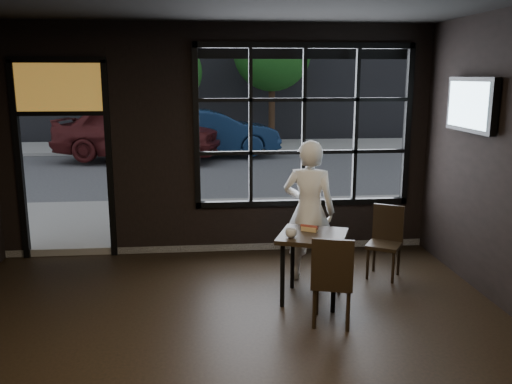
{
  "coord_description": "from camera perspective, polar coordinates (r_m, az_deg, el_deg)",
  "views": [
    {
      "loc": [
        -0.2,
        -4.02,
        2.5
      ],
      "look_at": [
        0.4,
        2.2,
        1.15
      ],
      "focal_mm": 38.0,
      "sensor_mm": 36.0,
      "label": 1
    }
  ],
  "objects": [
    {
      "name": "tv",
      "position": [
        6.9,
        21.72,
        8.53
      ],
      "size": [
        0.12,
        1.09,
        0.64
      ],
      "primitive_type": "cube",
      "color": "black",
      "rests_on": "wall_right"
    },
    {
      "name": "street_asphalt",
      "position": [
        28.13,
        -5.13,
        6.99
      ],
      "size": [
        60.0,
        41.0,
        0.04
      ],
      "primitive_type": "cube",
      "color": "#545456",
      "rests_on": "ground"
    },
    {
      "name": "tree_left",
      "position": [
        18.57,
        -9.1,
        12.35
      ],
      "size": [
        2.17,
        2.17,
        3.7
      ],
      "color": "#332114",
      "rests_on": "street_asphalt"
    },
    {
      "name": "tree_right",
      "position": [
        19.55,
        1.71,
        14.49
      ],
      "size": [
        2.74,
        2.74,
        4.67
      ],
      "color": "#332114",
      "rests_on": "street_asphalt"
    },
    {
      "name": "chair_window",
      "position": [
        6.98,
        13.34,
        -5.23
      ],
      "size": [
        0.54,
        0.54,
        0.9
      ],
      "primitive_type": "cube",
      "rotation": [
        0.0,
        0.0,
        -0.56
      ],
      "color": "black",
      "rests_on": "floor"
    },
    {
      "name": "maroon_car",
      "position": [
        16.24,
        -12.33,
        6.31
      ],
      "size": [
        5.08,
        2.81,
        1.64
      ],
      "primitive_type": "imported",
      "rotation": [
        0.0,
        0.0,
        1.38
      ],
      "color": "#4F1718",
      "rests_on": "street_asphalt"
    },
    {
      "name": "chair_near",
      "position": [
        5.62,
        8.07,
        -9.05
      ],
      "size": [
        0.51,
        0.51,
        0.95
      ],
      "primitive_type": "cube",
      "rotation": [
        0.0,
        0.0,
        2.86
      ],
      "color": "black",
      "rests_on": "floor"
    },
    {
      "name": "stained_transom",
      "position": [
        7.76,
        -20.03,
        10.36
      ],
      "size": [
        1.2,
        0.06,
        0.7
      ],
      "primitive_type": "cube",
      "color": "orange",
      "rests_on": "ground"
    },
    {
      "name": "cafe_table",
      "position": [
        6.18,
        5.92,
        -7.83
      ],
      "size": [
        0.93,
        0.93,
        0.78
      ],
      "primitive_type": "cube",
      "rotation": [
        0.0,
        0.0,
        -0.36
      ],
      "color": "black",
      "rests_on": "floor"
    },
    {
      "name": "window_frame",
      "position": [
        7.68,
        5.05,
        6.91
      ],
      "size": [
        3.06,
        0.12,
        2.28
      ],
      "primitive_type": "cube",
      "color": "black",
      "rests_on": "ground"
    },
    {
      "name": "cup",
      "position": [
        5.9,
        3.71,
        -4.35
      ],
      "size": [
        0.17,
        0.17,
        0.1
      ],
      "primitive_type": "imported",
      "rotation": [
        0.0,
        0.0,
        -0.5
      ],
      "color": "silver",
      "rests_on": "cafe_table"
    },
    {
      "name": "navy_car",
      "position": [
        16.81,
        -4.77,
        6.28
      ],
      "size": [
        4.27,
        1.83,
        1.37
      ],
      "primitive_type": "imported",
      "rotation": [
        0.0,
        0.0,
        1.66
      ],
      "color": "#0F2341",
      "rests_on": "street_asphalt"
    },
    {
      "name": "hotdog",
      "position": [
        6.16,
        5.64,
        -3.85
      ],
      "size": [
        0.21,
        0.17,
        0.06
      ],
      "primitive_type": null,
      "rotation": [
        0.0,
        0.0,
        -0.54
      ],
      "color": "tan",
      "rests_on": "cafe_table"
    },
    {
      "name": "man",
      "position": [
        6.64,
        5.6,
        -2.03
      ],
      "size": [
        0.74,
        0.61,
        1.75
      ],
      "primitive_type": "imported",
      "rotation": [
        0.0,
        0.0,
        2.79
      ],
      "color": "white",
      "rests_on": "floor"
    }
  ]
}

